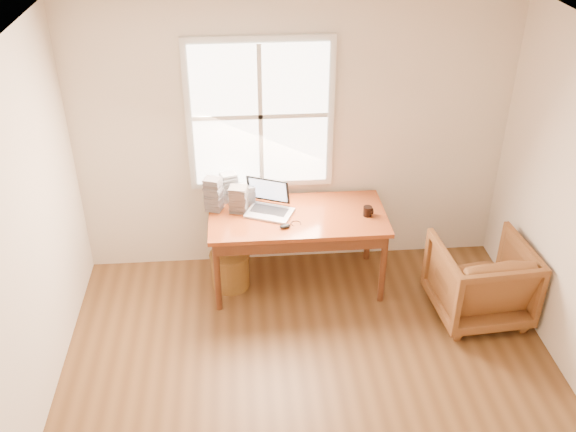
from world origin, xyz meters
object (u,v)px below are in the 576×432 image
armchair (480,279)px  wicker_stool (230,270)px  laptop (269,198)px  desk (298,217)px  cd_stack_a (229,187)px  coffee_mug (368,211)px

armchair → wicker_stool: size_ratio=2.26×
wicker_stool → laptop: bearing=5.4°
desk → armchair: size_ratio=2.01×
wicker_stool → cd_stack_a: bearing=86.2°
wicker_stool → desk: bearing=0.0°
armchair → laptop: 1.98m
armchair → desk: bearing=-24.8°
desk → coffee_mug: bearing=-5.9°
armchair → wicker_stool: bearing=-19.2°
coffee_mug → armchair: bearing=-23.2°
armchair → laptop: bearing=-23.1°
armchair → wicker_stool: armchair is taller
armchair → wicker_stool: (-2.18, 0.58, -0.19)m
wicker_stool → coffee_mug: (1.26, -0.06, 0.62)m
armchair → coffee_mug: 1.15m
desk → laptop: laptop is taller
desk → cd_stack_a: bearing=151.9°
wicker_stool → cd_stack_a: 0.78m
coffee_mug → cd_stack_a: (-1.23, 0.39, 0.09)m
desk → coffee_mug: (0.62, -0.06, 0.06)m
desk → laptop: 0.31m
desk → coffee_mug: size_ratio=17.82×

